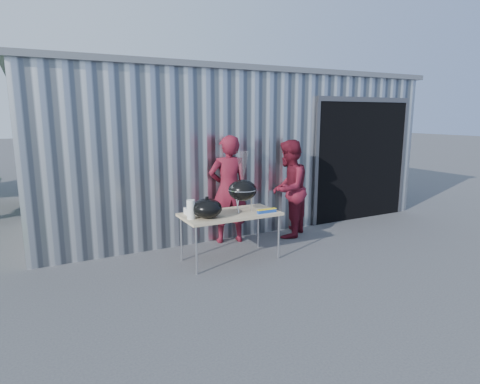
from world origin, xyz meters
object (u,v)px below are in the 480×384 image
person_cook (228,189)px  person_bystander (289,189)px  folding_table (230,216)px  kettle_grill (242,185)px

person_cook → person_bystander: 1.15m
folding_table → person_bystander: bearing=22.4°
kettle_grill → person_bystander: bearing=25.4°
person_cook → person_bystander: bearing=-178.3°
folding_table → person_cook: (0.38, 0.84, 0.24)m
folding_table → person_bystander: (1.51, 0.62, 0.19)m
folding_table → person_cook: bearing=65.3°
folding_table → person_bystander: 1.64m
kettle_grill → person_cook: person_cook is taller
kettle_grill → folding_table: bearing=-177.7°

